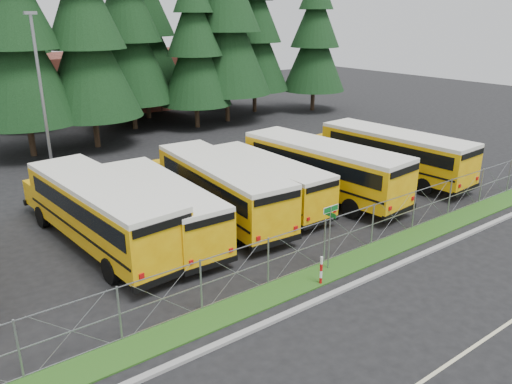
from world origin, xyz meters
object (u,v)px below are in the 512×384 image
at_px(bus_5, 262,182).
at_px(bus_6, 317,169).
at_px(bus_3, 159,209).
at_px(bus_4, 218,189).
at_px(striped_bollard, 321,271).
at_px(bus_east, 389,155).
at_px(street_sign, 330,224).
at_px(light_standard, 41,92).
at_px(bus_2, 99,213).

xyz_separation_m(bus_5, bus_6, (3.42, -0.73, 0.25)).
relative_size(bus_3, bus_4, 0.92).
distance_m(bus_5, striped_bollard, 9.00).
xyz_separation_m(bus_3, striped_bollard, (2.98, -7.89, -0.79)).
height_order(bus_4, bus_east, bus_east).
distance_m(street_sign, light_standard, 20.49).
distance_m(bus_3, striped_bollard, 8.47).
xyz_separation_m(bus_4, bus_6, (6.26, -0.76, 0.07)).
bearing_deg(bus_6, light_standard, 126.26).
bearing_deg(bus_5, street_sign, -107.27).
height_order(bus_3, bus_5, bus_3).
distance_m(bus_6, bus_east, 6.01).
distance_m(bus_2, bus_5, 9.02).
bearing_deg(bus_6, bus_2, 169.59).
bearing_deg(bus_3, bus_6, -0.33).
bearing_deg(street_sign, bus_east, 29.25).
bearing_deg(bus_3, bus_4, 8.39).
distance_m(striped_bollard, light_standard, 21.21).
relative_size(bus_east, striped_bollard, 9.73).
relative_size(striped_bollard, light_standard, 0.12).
bearing_deg(bus_east, light_standard, 139.38).
distance_m(bus_4, bus_east, 12.30).
bearing_deg(bus_4, bus_6, -3.13).
distance_m(bus_east, light_standard, 21.93).
distance_m(bus_3, bus_5, 6.42).
bearing_deg(street_sign, bus_4, 93.92).
distance_m(bus_2, bus_3, 2.69).
relative_size(bus_5, bus_6, 0.84).
height_order(bus_5, bus_east, bus_east).
xyz_separation_m(bus_3, bus_4, (3.57, 0.42, 0.12)).
relative_size(bus_2, bus_5, 1.18).
bearing_deg(bus_2, bus_east, -9.02).
bearing_deg(bus_5, bus_4, 179.25).
bearing_deg(light_standard, striped_bollard, -77.43).
bearing_deg(bus_6, street_sign, -135.85).
bearing_deg(bus_2, striped_bollard, -62.05).
bearing_deg(bus_5, bus_2, 178.06).
bearing_deg(bus_2, light_standard, 79.51).
xyz_separation_m(bus_4, light_standard, (-5.09, 11.82, 3.99)).
height_order(bus_4, bus_6, bus_6).
height_order(bus_4, striped_bollard, bus_4).
relative_size(bus_3, bus_6, 0.88).
bearing_deg(bus_6, bus_3, 172.25).
relative_size(street_sign, light_standard, 0.28).
bearing_deg(striped_bollard, bus_5, 67.51).
xyz_separation_m(bus_3, bus_6, (9.83, -0.34, 0.19)).
distance_m(bus_4, light_standard, 13.47).
xyz_separation_m(bus_east, striped_bollard, (-12.85, -7.31, -0.93)).
height_order(bus_east, light_standard, light_standard).
distance_m(bus_5, bus_6, 3.51).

